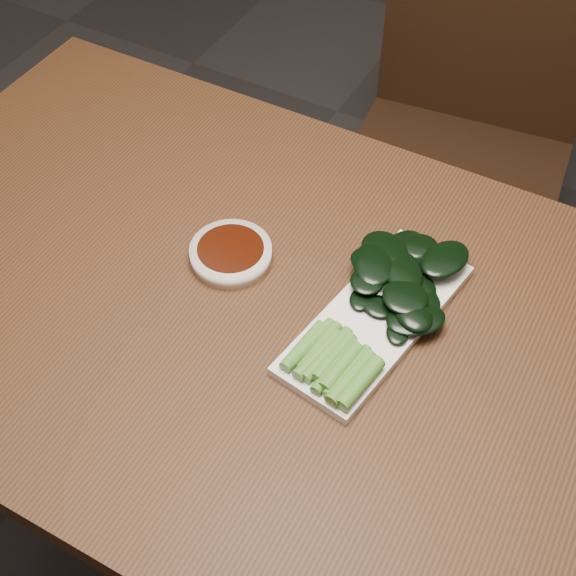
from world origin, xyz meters
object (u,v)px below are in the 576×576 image
at_px(gai_lan, 382,299).
at_px(serving_plate, 376,319).
at_px(table, 293,349).
at_px(chair_far, 462,138).
at_px(sauce_bowl, 231,253).

bearing_deg(gai_lan, serving_plate, -87.42).
relative_size(table, chair_far, 1.57).
distance_m(sauce_bowl, gai_lan, 0.23).
relative_size(chair_far, gai_lan, 2.67).
bearing_deg(serving_plate, sauce_bowl, 179.09).
distance_m(serving_plate, gai_lan, 0.03).
bearing_deg(sauce_bowl, chair_far, 80.87).
distance_m(chair_far, gai_lan, 0.79).
xyz_separation_m(table, chair_far, (-0.01, 0.80, -0.19)).
xyz_separation_m(sauce_bowl, gai_lan, (0.23, 0.02, 0.01)).
height_order(table, serving_plate, serving_plate).
bearing_deg(chair_far, sauce_bowl, -105.71).
height_order(chair_far, sauce_bowl, chair_far).
relative_size(table, gai_lan, 4.21).
bearing_deg(table, gai_lan, 34.27).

